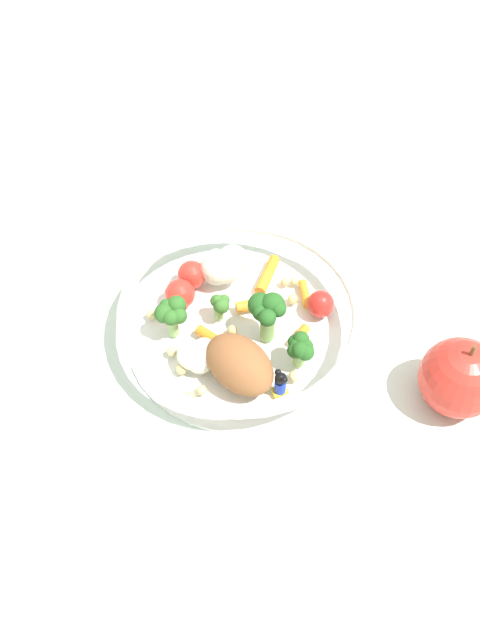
{
  "coord_description": "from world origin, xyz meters",
  "views": [
    {
      "loc": [
        -0.37,
        0.22,
        0.58
      ],
      "look_at": [
        -0.01,
        -0.01,
        0.02
      ],
      "focal_mm": 38.31,
      "sensor_mm": 36.0,
      "label": 1
    }
  ],
  "objects": [
    {
      "name": "food_container",
      "position": [
        -0.01,
        -0.01,
        0.03
      ],
      "size": [
        0.25,
        0.25,
        0.07
      ],
      "color": "white",
      "rests_on": "ground_plane"
    },
    {
      "name": "loose_apple",
      "position": [
        -0.19,
        -0.14,
        0.04
      ],
      "size": [
        0.08,
        0.08,
        0.09
      ],
      "color": "red",
      "rests_on": "ground_plane"
    },
    {
      "name": "ground_plane",
      "position": [
        0.0,
        0.0,
        0.0
      ],
      "size": [
        2.4,
        2.4,
        0.0
      ],
      "primitive_type": "plane",
      "color": "silver"
    }
  ]
}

